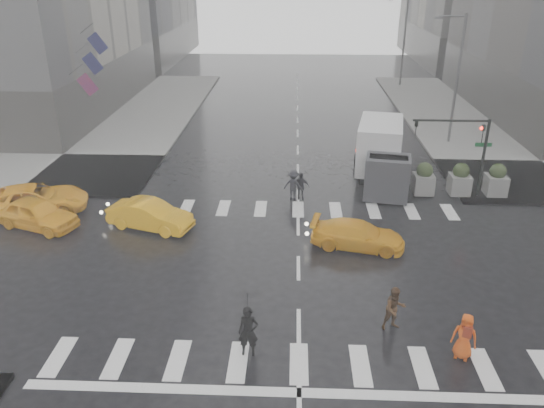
{
  "coord_description": "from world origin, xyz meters",
  "views": [
    {
      "loc": [
        -0.3,
        -19.66,
        11.89
      ],
      "look_at": [
        -1.22,
        2.0,
        2.1
      ],
      "focal_mm": 35.0,
      "sensor_mm": 36.0,
      "label": 1
    }
  ],
  "objects_px": {
    "taxi_front": "(36,214)",
    "box_truck": "(382,153)",
    "pedestrian_brown": "(395,309)",
    "taxi_mid": "(150,215)",
    "traffic_signal_pole": "(467,142)",
    "pedestrian_orange": "(465,336)"
  },
  "relations": [
    {
      "from": "pedestrian_orange",
      "to": "box_truck",
      "type": "distance_m",
      "value": 15.47
    },
    {
      "from": "taxi_front",
      "to": "taxi_mid",
      "type": "xyz_separation_m",
      "value": [
        5.61,
        0.13,
        -0.03
      ]
    },
    {
      "from": "pedestrian_brown",
      "to": "taxi_mid",
      "type": "bearing_deg",
      "value": 129.04
    },
    {
      "from": "traffic_signal_pole",
      "to": "taxi_front",
      "type": "relative_size",
      "value": 1.05
    },
    {
      "from": "pedestrian_brown",
      "to": "taxi_front",
      "type": "height_order",
      "value": "pedestrian_brown"
    },
    {
      "from": "traffic_signal_pole",
      "to": "taxi_mid",
      "type": "relative_size",
      "value": 1.06
    },
    {
      "from": "pedestrian_brown",
      "to": "pedestrian_orange",
      "type": "distance_m",
      "value": 2.48
    },
    {
      "from": "taxi_front",
      "to": "box_truck",
      "type": "relative_size",
      "value": 0.65
    },
    {
      "from": "traffic_signal_pole",
      "to": "box_truck",
      "type": "xyz_separation_m",
      "value": [
        -4.16,
        1.99,
        -1.36
      ]
    },
    {
      "from": "taxi_front",
      "to": "taxi_mid",
      "type": "bearing_deg",
      "value": -68.72
    },
    {
      "from": "pedestrian_brown",
      "to": "pedestrian_orange",
      "type": "relative_size",
      "value": 1.02
    },
    {
      "from": "traffic_signal_pole",
      "to": "pedestrian_brown",
      "type": "bearing_deg",
      "value": -115.15
    },
    {
      "from": "pedestrian_brown",
      "to": "box_truck",
      "type": "height_order",
      "value": "box_truck"
    },
    {
      "from": "pedestrian_brown",
      "to": "taxi_front",
      "type": "distance_m",
      "value": 17.86
    },
    {
      "from": "taxi_front",
      "to": "box_truck",
      "type": "bearing_deg",
      "value": -49.58
    },
    {
      "from": "pedestrian_brown",
      "to": "taxi_mid",
      "type": "distance_m",
      "value": 13.03
    },
    {
      "from": "traffic_signal_pole",
      "to": "box_truck",
      "type": "height_order",
      "value": "traffic_signal_pole"
    },
    {
      "from": "box_truck",
      "to": "pedestrian_brown",
      "type": "bearing_deg",
      "value": -85.47
    },
    {
      "from": "taxi_front",
      "to": "box_truck",
      "type": "xyz_separation_m",
      "value": [
        17.74,
        6.62,
        1.13
      ]
    },
    {
      "from": "taxi_mid",
      "to": "box_truck",
      "type": "distance_m",
      "value": 13.8
    },
    {
      "from": "pedestrian_brown",
      "to": "box_truck",
      "type": "xyz_separation_m",
      "value": [
        1.48,
        13.99,
        1.02
      ]
    },
    {
      "from": "pedestrian_brown",
      "to": "pedestrian_orange",
      "type": "bearing_deg",
      "value": -51.03
    }
  ]
}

